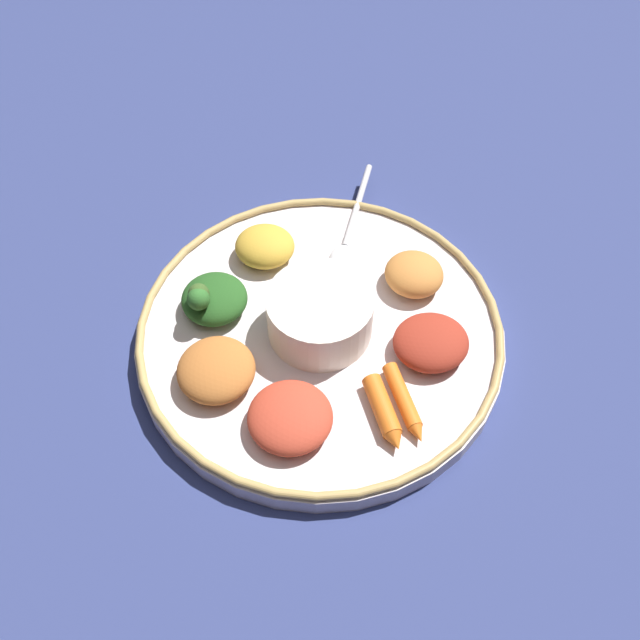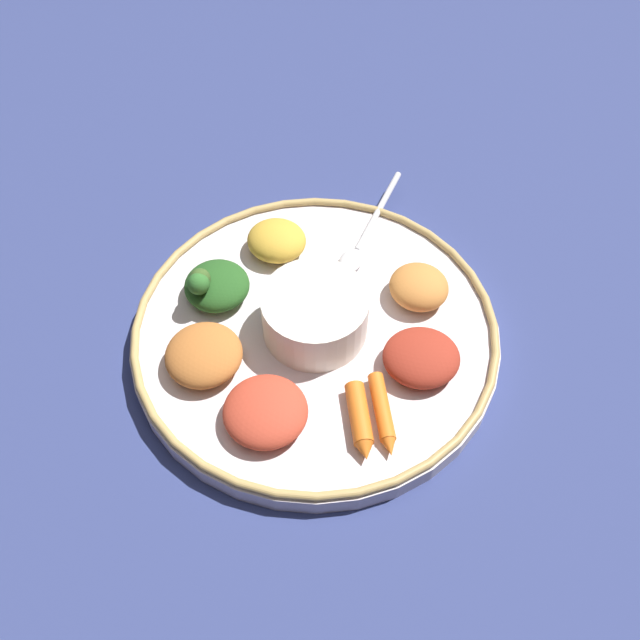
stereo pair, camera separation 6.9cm
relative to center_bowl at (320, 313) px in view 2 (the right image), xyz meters
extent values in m
plane|color=navy|center=(0.00, 0.00, -0.05)|extent=(2.40, 2.40, 0.00)
cylinder|color=silver|center=(0.00, 0.00, -0.04)|extent=(0.36, 0.36, 0.02)
torus|color=tan|center=(0.00, 0.00, -0.02)|extent=(0.35, 0.35, 0.01)
cylinder|color=silver|center=(0.00, 0.00, 0.00)|extent=(0.10, 0.10, 0.05)
cylinder|color=#99471E|center=(0.00, 0.00, 0.02)|extent=(0.09, 0.09, 0.01)
ellipsoid|color=silver|center=(-0.04, -0.08, -0.02)|extent=(0.04, 0.04, 0.01)
cylinder|color=silver|center=(-0.07, -0.16, -0.02)|extent=(0.06, 0.12, 0.01)
ellipsoid|color=#23511E|center=(0.10, -0.04, -0.01)|extent=(0.09, 0.09, 0.03)
sphere|color=#385623|center=(0.11, -0.03, 0.01)|extent=(0.02, 0.02, 0.02)
sphere|color=#2D6628|center=(0.11, -0.03, 0.01)|extent=(0.02, 0.02, 0.02)
cylinder|color=orange|center=(-0.04, 0.10, -0.02)|extent=(0.02, 0.06, 0.02)
cone|color=orange|center=(-0.04, 0.14, -0.02)|extent=(0.02, 0.02, 0.02)
cylinder|color=orange|center=(-0.06, 0.09, -0.02)|extent=(0.02, 0.07, 0.01)
cone|color=orange|center=(-0.06, 0.13, -0.02)|extent=(0.01, 0.02, 0.01)
ellipsoid|color=#B73D28|center=(0.04, 0.10, -0.01)|extent=(0.10, 0.10, 0.03)
ellipsoid|color=#C67A38|center=(-0.10, -0.04, -0.01)|extent=(0.08, 0.08, 0.03)
ellipsoid|color=#B2662D|center=(0.10, 0.04, -0.01)|extent=(0.09, 0.09, 0.03)
ellipsoid|color=gold|center=(0.04, -0.10, -0.01)|extent=(0.07, 0.07, 0.03)
ellipsoid|color=maroon|center=(-0.10, 0.04, -0.01)|extent=(0.07, 0.07, 0.03)
camera|label=1|loc=(0.07, 0.41, 0.55)|focal=40.98mm
camera|label=2|loc=(0.00, 0.42, 0.55)|focal=40.98mm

